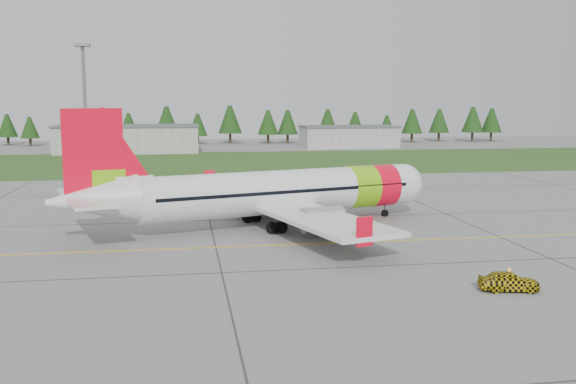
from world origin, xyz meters
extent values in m
plane|color=gray|center=(0.00, 0.00, 0.00)|extent=(320.00, 320.00, 0.00)
cylinder|color=white|center=(-8.13, 16.19, 3.31)|extent=(27.84, 11.82, 4.17)
sphere|color=white|center=(5.21, 20.10, 3.31)|extent=(4.17, 4.17, 4.17)
cone|color=white|center=(-25.05, 11.23, 3.69)|extent=(8.35, 6.11, 4.17)
cube|color=black|center=(5.51, 20.19, 3.69)|extent=(2.42, 3.15, 0.60)
cylinder|color=#7BCB0F|center=(0.08, 18.60, 3.31)|extent=(3.86, 4.86, 4.25)
cylinder|color=#F70823|center=(2.54, 19.32, 3.31)|extent=(3.45, 4.74, 4.25)
cube|color=white|center=(-8.64, 16.04, 2.14)|extent=(15.27, 34.47, 0.38)
cube|color=#F70823|center=(-14.45, 32.04, 2.73)|extent=(1.28, 0.55, 2.14)
cube|color=#F70823|center=(-4.88, -0.57, 2.73)|extent=(1.28, 0.55, 2.14)
cylinder|color=gray|center=(-8.75, 22.13, 1.55)|extent=(4.32, 3.24, 2.24)
cylinder|color=gray|center=(-5.45, 10.85, 1.55)|extent=(4.32, 3.24, 2.24)
cube|color=#F70823|center=(-24.84, 11.29, 7.27)|extent=(4.83, 1.75, 8.12)
cube|color=#7BCB0F|center=(-23.71, 11.62, 4.92)|extent=(2.79, 1.21, 2.56)
cube|color=white|center=(-25.56, 11.07, 3.95)|extent=(6.74, 12.76, 0.24)
cylinder|color=slate|center=(3.16, 19.50, 0.75)|extent=(0.19, 0.19, 1.50)
cylinder|color=black|center=(3.16, 19.50, 0.36)|extent=(0.78, 0.49, 0.73)
cylinder|color=slate|center=(-10.51, 18.61, 1.02)|extent=(0.24, 0.24, 2.03)
cylinder|color=black|center=(-10.92, 18.49, 0.56)|extent=(1.20, 0.77, 1.11)
cylinder|color=slate|center=(-8.82, 12.87, 1.02)|extent=(0.24, 0.24, 2.03)
cylinder|color=black|center=(-9.23, 12.75, 0.56)|extent=(1.20, 0.77, 1.11)
imported|color=yellow|center=(2.68, -7.22, 1.88)|extent=(1.56, 1.74, 3.76)
imported|color=silver|center=(-6.90, 49.48, 2.03)|extent=(1.48, 1.41, 4.06)
cube|color=#30561E|center=(0.00, 82.00, 0.01)|extent=(320.00, 50.00, 0.03)
cube|color=gold|center=(0.00, 8.00, 0.01)|extent=(120.00, 0.25, 0.02)
cube|color=#A8A8A3|center=(-30.00, 110.00, 3.00)|extent=(32.00, 14.00, 6.00)
cube|color=#A8A8A3|center=(25.00, 118.00, 2.60)|extent=(24.00, 12.00, 5.20)
cylinder|color=slate|center=(-32.00, 58.00, 10.00)|extent=(0.50, 0.50, 20.00)
camera|label=1|loc=(-17.48, -43.75, 11.92)|focal=40.00mm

